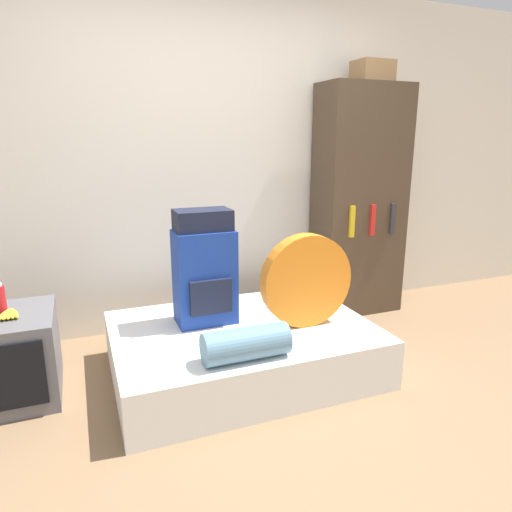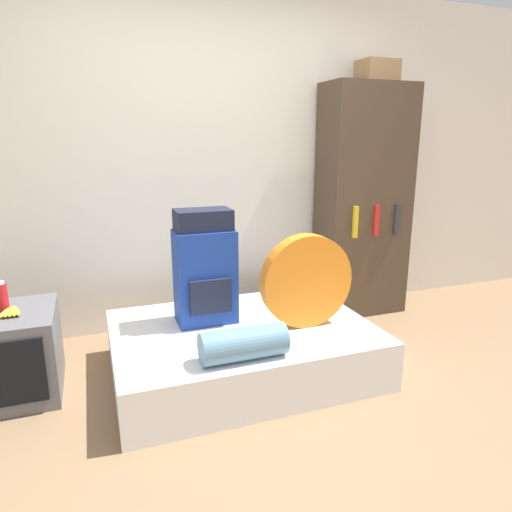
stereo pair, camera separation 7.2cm
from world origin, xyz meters
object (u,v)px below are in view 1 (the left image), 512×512
television (10,357)px  cardboard_box (372,72)px  tent_bag (306,280)px  backpack (205,269)px  bookshelf (359,202)px  sleeping_roll (246,344)px

television → cardboard_box: (2.70, 0.50, 1.72)m
tent_bag → television: tent_bag is taller
backpack → bookshelf: size_ratio=0.39×
backpack → television: backpack is taller
sleeping_roll → bookshelf: size_ratio=0.25×
sleeping_roll → backpack: bearing=95.7°
television → bookshelf: size_ratio=0.31×
television → bookshelf: bearing=10.6°
television → cardboard_box: bearing=10.5°
bookshelf → cardboard_box: (0.06, 0.01, 1.03)m
television → sleeping_roll: bearing=-27.3°
tent_bag → television: bearing=169.4°
backpack → sleeping_roll: size_ratio=1.56×
tent_bag → bookshelf: bearing=41.7°
cardboard_box → bookshelf: bearing=-175.1°
sleeping_roll → television: size_ratio=0.81×
television → cardboard_box: size_ratio=2.03×
bookshelf → cardboard_box: size_ratio=6.58×
backpack → sleeping_roll: backpack is taller
backpack → tent_bag: 0.64m
sleeping_roll → cardboard_box: cardboard_box is taller
tent_bag → sleeping_roll: (-0.51, -0.30, -0.21)m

